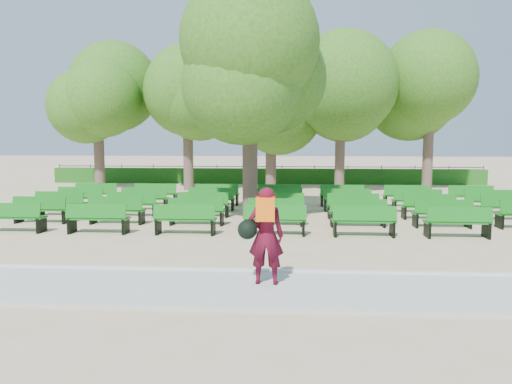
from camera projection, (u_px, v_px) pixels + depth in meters
ground at (245, 222)px, 16.36m from camera, size 120.00×120.00×0.00m
paving at (209, 289)px, 9.01m from camera, size 30.00×2.20×0.06m
curb at (218, 271)px, 10.15m from camera, size 30.00×0.12×0.10m
hedge at (265, 176)px, 30.20m from camera, size 26.00×0.70×0.90m
fence at (266, 183)px, 30.64m from camera, size 26.00×0.10×1.02m
tree_line at (262, 190)px, 26.28m from camera, size 21.80×6.80×7.04m
bench_array at (277, 215)px, 17.24m from camera, size 1.76×0.59×1.10m
tree_among at (250, 75)px, 16.59m from camera, size 5.08×5.08×7.14m
person at (264, 234)px, 9.11m from camera, size 0.85×0.51×1.80m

